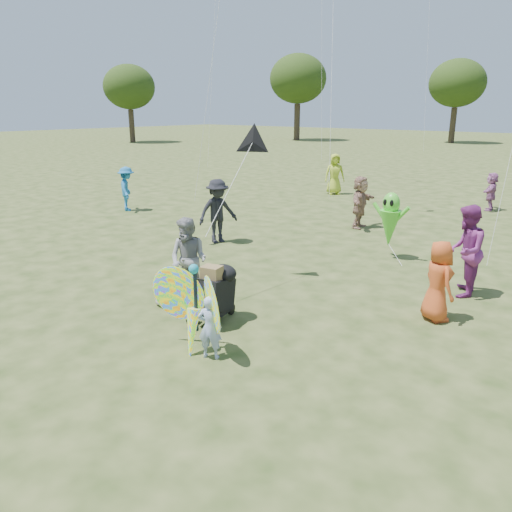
{
  "coord_description": "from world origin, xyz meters",
  "views": [
    {
      "loc": [
        5.57,
        -5.44,
        3.8
      ],
      "look_at": [
        -0.2,
        1.5,
        1.1
      ],
      "focal_mm": 35.0,
      "sensor_mm": 36.0,
      "label": 1
    }
  ],
  "objects": [
    {
      "name": "alien_kite",
      "position": [
        0.22,
        6.38,
        0.97
      ],
      "size": [
        1.12,
        0.69,
        1.74
      ],
      "color": "#50D031",
      "rests_on": "ground"
    },
    {
      "name": "crowd_i",
      "position": [
        -10.23,
        5.91,
        0.83
      ],
      "size": [
        1.22,
        1.16,
        1.66
      ],
      "primitive_type": "imported",
      "rotation": [
        0.0,
        0.0,
        2.45
      ],
      "color": "#1F6CAB",
      "rests_on": "ground"
    },
    {
      "name": "crowd_e",
      "position": [
        2.58,
        4.9,
        0.96
      ],
      "size": [
        0.93,
        1.08,
        1.92
      ],
      "primitive_type": "imported",
      "rotation": [
        0.0,
        0.0,
        4.95
      ],
      "color": "#7E2A72",
      "rests_on": "ground"
    },
    {
      "name": "crowd_g",
      "position": [
        -6.14,
        14.2,
        0.91
      ],
      "size": [
        1.05,
        1.02,
        1.82
      ],
      "primitive_type": "imported",
      "rotation": [
        0.0,
        0.0,
        0.72
      ],
      "color": "#AABF2C",
      "rests_on": "ground"
    },
    {
      "name": "crowd_b",
      "position": [
        -4.31,
        4.71,
        0.92
      ],
      "size": [
        1.06,
        1.36,
        1.85
      ],
      "primitive_type": "imported",
      "rotation": [
        0.0,
        0.0,
        1.22
      ],
      "color": "black",
      "rests_on": "ground"
    },
    {
      "name": "adult_man",
      "position": [
        -1.58,
        1.04,
        0.86
      ],
      "size": [
        0.96,
        0.83,
        1.72
      ],
      "primitive_type": "imported",
      "rotation": [
        0.0,
        0.0,
        0.23
      ],
      "color": "gray",
      "rests_on": "ground"
    },
    {
      "name": "delta_kite_rig",
      "position": [
        -1.51,
        2.95,
        3.06
      ],
      "size": [
        0.89,
        2.14,
        2.11
      ],
      "color": "black",
      "rests_on": "ground"
    },
    {
      "name": "butterfly_kite",
      "position": [
        0.13,
        -0.44,
        0.72
      ],
      "size": [
        1.74,
        0.75,
        1.67
      ],
      "color": "red",
      "rests_on": "ground"
    },
    {
      "name": "jogging_stroller",
      "position": [
        -0.42,
        0.62,
        0.61
      ],
      "size": [
        0.66,
        1.11,
        1.09
      ],
      "rotation": [
        0.0,
        0.0,
        0.25
      ],
      "color": "black",
      "rests_on": "ground"
    },
    {
      "name": "child_girl",
      "position": [
        0.48,
        -0.44,
        0.52
      ],
      "size": [
        0.45,
        0.4,
        1.04
      ],
      "primitive_type": "imported",
      "rotation": [
        0.0,
        0.0,
        3.63
      ],
      "color": "#99ABD9",
      "rests_on": "ground"
    },
    {
      "name": "crowd_j",
      "position": [
        0.39,
        14.81,
        0.72
      ],
      "size": [
        0.62,
        1.39,
        1.44
      ],
      "primitive_type": "imported",
      "rotation": [
        0.0,
        0.0,
        4.86
      ],
      "color": "#A45D95",
      "rests_on": "ground"
    },
    {
      "name": "grey_bag",
      "position": [
        -1.74,
        0.55,
        0.08
      ],
      "size": [
        0.49,
        0.4,
        0.15
      ],
      "primitive_type": "ellipsoid",
      "color": "slate",
      "rests_on": "ground"
    },
    {
      "name": "crowd_a",
      "position": [
        2.65,
        3.29,
        0.75
      ],
      "size": [
        0.88,
        0.84,
        1.51
      ],
      "primitive_type": "imported",
      "rotation": [
        0.0,
        0.0,
        2.47
      ],
      "color": "#C64C1F",
      "rests_on": "ground"
    },
    {
      "name": "ground",
      "position": [
        0.0,
        0.0,
        0.0
      ],
      "size": [
        160.0,
        160.0,
        0.0
      ],
      "primitive_type": "plane",
      "color": "#51592B",
      "rests_on": "ground"
    },
    {
      "name": "crowd_d",
      "position": [
        -2.05,
        9.01,
        0.85
      ],
      "size": [
        0.75,
        1.63,
        1.69
      ],
      "primitive_type": "imported",
      "rotation": [
        0.0,
        0.0,
        1.73
      ],
      "color": "#9C7460",
      "rests_on": "ground"
    }
  ]
}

